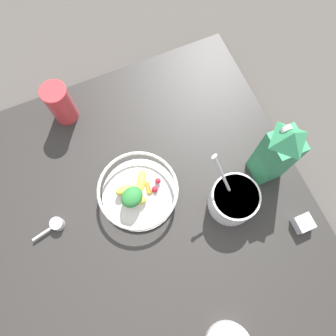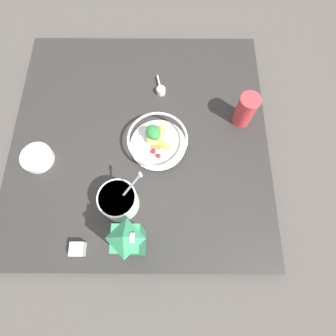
{
  "view_description": "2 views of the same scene",
  "coord_description": "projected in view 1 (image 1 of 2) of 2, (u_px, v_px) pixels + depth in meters",
  "views": [
    {
      "loc": [
        -0.03,
        0.17,
        1.02
      ],
      "look_at": [
        -0.14,
        -0.1,
        0.13
      ],
      "focal_mm": 35.0,
      "sensor_mm": 36.0,
      "label": 1
    },
    {
      "loc": [
        -0.48,
        -0.12,
        1.02
      ],
      "look_at": [
        -0.15,
        -0.12,
        0.1
      ],
      "focal_mm": 28.0,
      "sensor_mm": 36.0,
      "label": 2
    }
  ],
  "objects": [
    {
      "name": "ground_plane",
      "position": [
        138.0,
        225.0,
        1.02
      ],
      "size": [
        6.0,
        6.0,
        0.0
      ],
      "primitive_type": "plane",
      "color": "#4C4742"
    },
    {
      "name": "countertop",
      "position": [
        138.0,
        224.0,
        0.99
      ],
      "size": [
        1.05,
        1.05,
        0.05
      ],
      "color": "#2D2B28",
      "rests_on": "ground_plane"
    },
    {
      "name": "fruit_bowl",
      "position": [
        138.0,
        192.0,
        0.96
      ],
      "size": [
        0.24,
        0.24,
        0.09
      ],
      "color": "silver",
      "rests_on": "countertop"
    },
    {
      "name": "milk_carton",
      "position": [
        276.0,
        154.0,
        0.9
      ],
      "size": [
        0.08,
        0.08,
        0.27
      ],
      "color": "#338C59",
      "rests_on": "countertop"
    },
    {
      "name": "yogurt_tub",
      "position": [
        233.0,
        200.0,
        0.94
      ],
      "size": [
        0.14,
        0.17,
        0.23
      ],
      "color": "white",
      "rests_on": "countertop"
    },
    {
      "name": "drinking_cup",
      "position": [
        60.0,
        103.0,
        1.01
      ],
      "size": [
        0.08,
        0.08,
        0.15
      ],
      "color": "#DB383D",
      "rests_on": "countertop"
    },
    {
      "name": "spice_jar",
      "position": [
        303.0,
        223.0,
        0.95
      ],
      "size": [
        0.05,
        0.05,
        0.04
      ],
      "color": "silver",
      "rests_on": "countertop"
    },
    {
      "name": "measuring_scoop",
      "position": [
        56.0,
        225.0,
        0.96
      ],
      "size": [
        0.1,
        0.04,
        0.03
      ],
      "color": "white",
      "rests_on": "countertop"
    }
  ]
}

